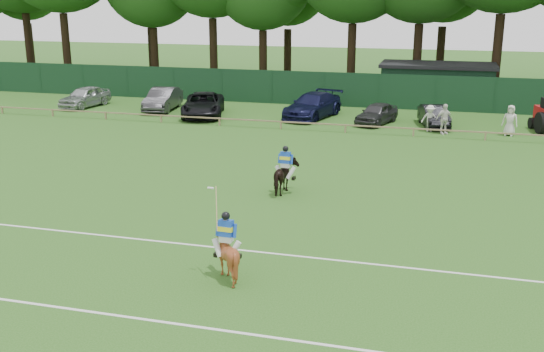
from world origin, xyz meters
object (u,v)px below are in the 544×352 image
(sedan_navy, at_px, (313,106))
(estate_black, at_px, (434,116))
(sedan_silver, at_px, (85,97))
(horse_chestnut, at_px, (226,255))
(utility_shed, at_px, (437,84))
(spectator_mid, at_px, (444,119))
(hatch_grey, at_px, (377,113))
(sedan_grey, at_px, (163,99))
(spectator_right, at_px, (510,120))
(horse_dark, at_px, (285,177))
(spectator_left, at_px, (430,118))
(suv_black, at_px, (203,105))

(sedan_navy, relative_size, estate_black, 1.43)
(sedan_silver, distance_m, sedan_navy, 16.97)
(horse_chestnut, bearing_deg, utility_shed, -95.70)
(spectator_mid, bearing_deg, sedan_navy, 129.35)
(sedan_navy, bearing_deg, hatch_grey, 2.37)
(sedan_grey, height_order, utility_shed, utility_shed)
(estate_black, xyz_separation_m, spectator_right, (4.34, -1.66, 0.26))
(estate_black, bearing_deg, horse_dark, -122.59)
(sedan_grey, relative_size, estate_black, 1.22)
(horse_dark, bearing_deg, estate_black, -106.25)
(utility_shed, bearing_deg, spectator_right, -67.04)
(spectator_mid, distance_m, utility_shed, 10.94)
(horse_dark, bearing_deg, spectator_left, -107.54)
(utility_shed, bearing_deg, sedan_silver, -161.93)
(sedan_silver, bearing_deg, spectator_left, 2.82)
(sedan_silver, relative_size, estate_black, 1.13)
(sedan_silver, height_order, sedan_navy, sedan_navy)
(sedan_navy, bearing_deg, sedan_grey, -164.96)
(suv_black, xyz_separation_m, spectator_left, (14.99, -1.10, 0.02))
(sedan_grey, relative_size, spectator_mid, 2.66)
(sedan_silver, xyz_separation_m, spectator_mid, (25.51, -2.80, 0.15))
(spectator_left, bearing_deg, horse_chestnut, -112.71)
(spectator_left, bearing_deg, spectator_mid, -44.38)
(horse_chestnut, relative_size, suv_black, 0.25)
(sedan_grey, bearing_deg, horse_chestnut, -69.10)
(sedan_grey, relative_size, sedan_navy, 0.85)
(horse_chestnut, height_order, utility_shed, utility_shed)
(sedan_silver, bearing_deg, spectator_mid, 1.73)
(suv_black, bearing_deg, sedan_grey, 142.98)
(horse_chestnut, distance_m, sedan_grey, 28.60)
(spectator_mid, bearing_deg, sedan_silver, 142.74)
(hatch_grey, height_order, spectator_left, spectator_left)
(estate_black, relative_size, spectator_right, 2.18)
(hatch_grey, distance_m, utility_shed, 9.53)
(horse_dark, bearing_deg, utility_shed, -99.58)
(suv_black, height_order, utility_shed, utility_shed)
(spectator_left, xyz_separation_m, spectator_right, (4.55, -0.03, 0.10))
(suv_black, bearing_deg, sedan_silver, 157.19)
(horse_dark, height_order, spectator_left, spectator_left)
(horse_chestnut, distance_m, hatch_grey, 24.30)
(estate_black, distance_m, utility_shed, 8.76)
(spectator_right, bearing_deg, spectator_left, -167.28)
(horse_chestnut, bearing_deg, spectator_right, -109.68)
(horse_dark, relative_size, estate_black, 0.43)
(sedan_navy, bearing_deg, suv_black, -154.26)
(horse_chestnut, bearing_deg, suv_black, -64.10)
(hatch_grey, bearing_deg, sedan_grey, -165.10)
(suv_black, relative_size, sedan_navy, 1.00)
(hatch_grey, height_order, spectator_mid, spectator_mid)
(horse_chestnut, height_order, spectator_mid, spectator_mid)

